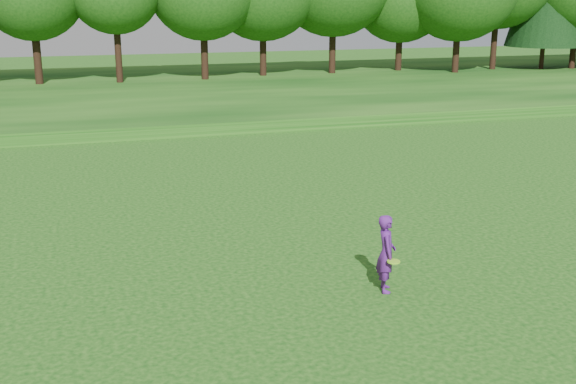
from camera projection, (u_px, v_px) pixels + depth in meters
name	position (u px, v px, depth m)	size (l,w,h in m)	color
ground	(295.00, 300.00, 15.43)	(140.00, 140.00, 0.00)	#0B3E0E
berm	(135.00, 92.00, 46.68)	(130.00, 30.00, 0.60)	#0B3E0E
walking_path	(165.00, 134.00, 33.85)	(130.00, 1.60, 0.04)	gray
woman	(386.00, 253.00, 15.71)	(0.58, 0.85, 1.74)	#5A1C7F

